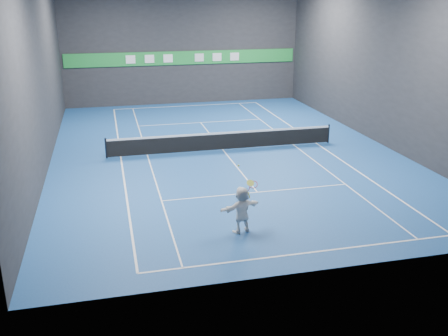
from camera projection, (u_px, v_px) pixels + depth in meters
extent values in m
plane|color=#19488D|center=(223.00, 150.00, 27.25)|extent=(26.00, 26.00, 0.00)
cube|color=#262629|center=(183.00, 44.00, 37.73)|extent=(18.00, 0.10, 9.00)
cube|color=#262629|center=(331.00, 128.00, 13.83)|extent=(18.00, 0.10, 9.00)
cube|color=#262629|center=(40.00, 73.00, 23.79)|extent=(0.10, 26.00, 9.00)
cube|color=#262629|center=(380.00, 62.00, 27.76)|extent=(0.10, 26.00, 9.00)
cube|color=white|center=(307.00, 253.00, 16.32)|extent=(10.98, 0.08, 0.01)
cube|color=white|center=(187.00, 106.00, 38.17)|extent=(10.98, 0.08, 0.01)
cube|color=white|center=(121.00, 157.00, 26.03)|extent=(0.08, 23.78, 0.01)
cube|color=white|center=(316.00, 143.00, 28.46)|extent=(0.08, 23.78, 0.01)
cube|color=white|center=(147.00, 155.00, 26.34)|extent=(0.06, 23.78, 0.01)
cube|color=white|center=(294.00, 145.00, 28.15)|extent=(0.06, 23.78, 0.01)
cube|color=white|center=(257.00, 192.00, 21.36)|extent=(8.23, 0.06, 0.01)
cube|color=white|center=(201.00, 123.00, 33.13)|extent=(8.23, 0.06, 0.01)
cube|color=white|center=(223.00, 150.00, 27.25)|extent=(0.06, 12.80, 0.01)
imported|color=white|center=(242.00, 210.00, 17.53)|extent=(1.66, 0.94, 1.70)
sphere|color=yellow|center=(238.00, 166.00, 17.16)|extent=(0.07, 0.07, 0.07)
cylinder|color=black|center=(106.00, 148.00, 25.70)|extent=(0.10, 0.10, 1.07)
cylinder|color=black|center=(328.00, 134.00, 28.44)|extent=(0.10, 0.10, 1.07)
cube|color=black|center=(223.00, 142.00, 27.09)|extent=(12.40, 0.03, 0.86)
cube|color=white|center=(223.00, 133.00, 26.94)|extent=(12.40, 0.04, 0.10)
cube|color=green|center=(184.00, 58.00, 38.00)|extent=(17.64, 0.06, 1.00)
cube|color=white|center=(131.00, 59.00, 37.06)|extent=(0.70, 0.04, 0.60)
cube|color=white|center=(149.00, 59.00, 37.37)|extent=(0.70, 0.04, 0.60)
cube|color=white|center=(168.00, 58.00, 37.68)|extent=(0.70, 0.04, 0.60)
cube|color=silver|center=(199.00, 58.00, 38.21)|extent=(0.70, 0.04, 0.60)
cube|color=white|center=(217.00, 57.00, 38.52)|extent=(0.70, 0.04, 0.60)
cube|color=silver|center=(235.00, 57.00, 38.82)|extent=(0.70, 0.04, 0.60)
torus|color=red|center=(253.00, 185.00, 17.38)|extent=(0.40, 0.33, 0.29)
cylinder|color=#D7EE54|center=(250.00, 183.00, 17.33)|extent=(0.38, 0.30, 0.24)
cylinder|color=red|center=(249.00, 189.00, 17.39)|extent=(0.07, 0.10, 0.18)
cylinder|color=yellow|center=(249.00, 195.00, 17.45)|extent=(0.12, 0.11, 0.26)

